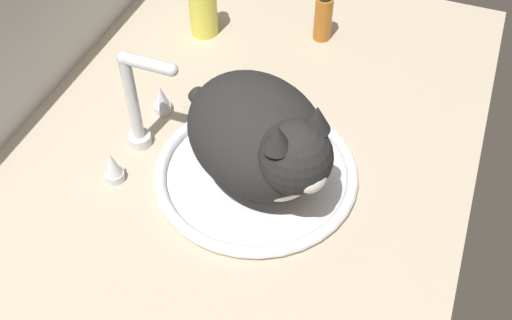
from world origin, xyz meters
The scene contains 7 objects.
countertop centered at (0.00, 0.00, 1.50)cm, with size 119.72×78.25×3.00cm, color #B7A88E.
backsplash_wall centered at (0.00, 40.33, 16.31)cm, with size 119.72×2.40×32.62cm, color #B2B7BC.
sink_basin centered at (-3.78, -4.56, 3.86)cm, with size 33.91×33.91×2.01cm.
faucet centered at (-3.78, 16.26, 10.85)cm, with size 20.86×11.16×19.94cm.
cat centered at (-4.90, -6.11, 13.62)cm, with size 31.03×33.06×19.85cm.
soap_pump_bottle centered at (30.06, 19.70, 8.80)cm, with size 5.77×5.77×15.74cm.
amber_bottle centered at (36.87, -3.85, 8.25)cm, with size 3.67×3.67×11.21cm.
Camera 1 is at (-67.39, -28.49, 81.52)cm, focal length 43.63 mm.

